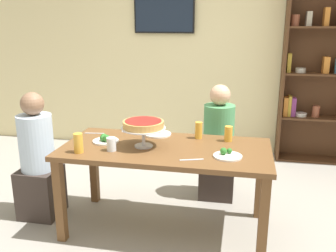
# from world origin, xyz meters

# --- Properties ---
(ground_plane) EXTENTS (12.00, 12.00, 0.00)m
(ground_plane) POSITION_xyz_m (0.00, 0.00, 0.00)
(ground_plane) COLOR gray
(rear_partition) EXTENTS (8.00, 0.12, 2.80)m
(rear_partition) POSITION_xyz_m (0.00, 2.20, 1.40)
(rear_partition) COLOR beige
(rear_partition) RESTS_ON ground_plane
(dining_table) EXTENTS (1.70, 0.82, 0.74)m
(dining_table) POSITION_xyz_m (0.00, 0.00, 0.65)
(dining_table) COLOR brown
(dining_table) RESTS_ON ground_plane
(bookshelf) EXTENTS (1.10, 0.30, 2.21)m
(bookshelf) POSITION_xyz_m (1.61, 2.02, 1.13)
(bookshelf) COLOR #4C2D19
(bookshelf) RESTS_ON ground_plane
(television) EXTENTS (0.79, 0.05, 0.49)m
(television) POSITION_xyz_m (-0.46, 2.11, 1.82)
(television) COLOR black
(diner_far_right) EXTENTS (0.34, 0.34, 1.15)m
(diner_far_right) POSITION_xyz_m (0.38, 0.72, 0.49)
(diner_far_right) COLOR #382D28
(diner_far_right) RESTS_ON ground_plane
(diner_head_west) EXTENTS (0.34, 0.34, 1.15)m
(diner_head_west) POSITION_xyz_m (-1.17, -0.00, 0.49)
(diner_head_west) COLOR #382D28
(diner_head_west) RESTS_ON ground_plane
(deep_dish_pizza_stand) EXTENTS (0.36, 0.36, 0.22)m
(deep_dish_pizza_stand) POSITION_xyz_m (-0.18, -0.03, 0.92)
(deep_dish_pizza_stand) COLOR silver
(deep_dish_pizza_stand) RESTS_ON dining_table
(salad_plate_near_diner) EXTENTS (0.22, 0.22, 0.07)m
(salad_plate_near_diner) POSITION_xyz_m (-0.53, 0.02, 0.76)
(salad_plate_near_diner) COLOR white
(salad_plate_near_diner) RESTS_ON dining_table
(salad_plate_far_diner) EXTENTS (0.24, 0.24, 0.06)m
(salad_plate_far_diner) POSITION_xyz_m (-0.14, 0.31, 0.75)
(salad_plate_far_diner) COLOR white
(salad_plate_far_diner) RESTS_ON dining_table
(salad_plate_spare) EXTENTS (0.22, 0.22, 0.07)m
(salad_plate_spare) POSITION_xyz_m (0.50, -0.13, 0.75)
(salad_plate_spare) COLOR white
(salad_plate_spare) RESTS_ON dining_table
(beer_glass_amber_tall) EXTENTS (0.06, 0.06, 0.15)m
(beer_glass_amber_tall) POSITION_xyz_m (0.24, 0.28, 0.81)
(beer_glass_amber_tall) COLOR gold
(beer_glass_amber_tall) RESTS_ON dining_table
(beer_glass_amber_short) EXTENTS (0.07, 0.07, 0.15)m
(beer_glass_amber_short) POSITION_xyz_m (-0.64, -0.27, 0.82)
(beer_glass_amber_short) COLOR gold
(beer_glass_amber_short) RESTS_ON dining_table
(beer_glass_amber_spare) EXTENTS (0.07, 0.07, 0.13)m
(beer_glass_amber_spare) POSITION_xyz_m (0.49, 0.26, 0.81)
(beer_glass_amber_spare) COLOR gold
(beer_glass_amber_spare) RESTS_ON dining_table
(water_glass_clear_near) EXTENTS (0.08, 0.08, 0.11)m
(water_glass_clear_near) POSITION_xyz_m (-0.40, -0.17, 0.79)
(water_glass_clear_near) COLOR white
(water_glass_clear_near) RESTS_ON dining_table
(cutlery_fork_near) EXTENTS (0.17, 0.08, 0.00)m
(cutlery_fork_near) POSITION_xyz_m (-0.40, 0.30, 0.74)
(cutlery_fork_near) COLOR silver
(cutlery_fork_near) RESTS_ON dining_table
(cutlery_knife_near) EXTENTS (0.18, 0.04, 0.00)m
(cutlery_knife_near) POSITION_xyz_m (-0.71, 0.24, 0.74)
(cutlery_knife_near) COLOR silver
(cutlery_knife_near) RESTS_ON dining_table
(cutlery_fork_far) EXTENTS (0.18, 0.07, 0.00)m
(cutlery_fork_far) POSITION_xyz_m (0.25, -0.25, 0.74)
(cutlery_fork_far) COLOR silver
(cutlery_fork_far) RESTS_ON dining_table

